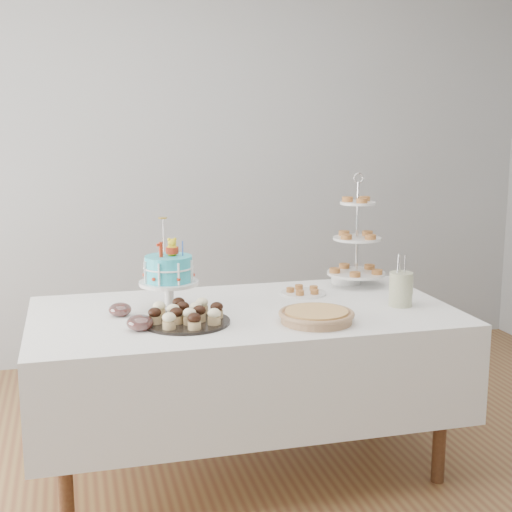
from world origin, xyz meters
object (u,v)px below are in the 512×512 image
object	(u,v)px
tiered_stand	(357,239)
birthday_cake	(169,284)
pastry_plate	(303,291)
plate_stack	(346,277)
table	(244,357)
jam_bowl_b	(120,310)
jam_bowl_a	(140,323)
pie	(316,316)
cupcake_tray	(186,314)
utensil_pitcher	(401,288)

from	to	relation	value
tiered_stand	birthday_cake	bearing A→B (deg)	-167.89
tiered_stand	pastry_plate	bearing A→B (deg)	-160.68
plate_stack	table	bearing A→B (deg)	-148.83
table	tiered_stand	xyz separation A→B (m)	(0.69, 0.33, 0.48)
jam_bowl_b	birthday_cake	bearing A→B (deg)	17.61
table	plate_stack	size ratio (longest dim) A/B	12.05
jam_bowl_a	jam_bowl_b	xyz separation A→B (m)	(-0.06, 0.25, -0.00)
pie	jam_bowl_b	distance (m)	0.87
birthday_cake	plate_stack	distance (m)	1.03
cupcake_tray	birthday_cake	bearing A→B (deg)	97.59
tiered_stand	plate_stack	xyz separation A→B (m)	(-0.03, 0.07, -0.22)
birthday_cake	tiered_stand	world-z (taller)	tiered_stand
cupcake_tray	pastry_plate	world-z (taller)	cupcake_tray
birthday_cake	utensil_pitcher	bearing A→B (deg)	-27.34
cupcake_tray	jam_bowl_b	size ratio (longest dim) A/B	3.73
table	plate_stack	bearing A→B (deg)	31.17
plate_stack	utensil_pitcher	size ratio (longest dim) A/B	0.65
tiered_stand	plate_stack	distance (m)	0.23
tiered_stand	jam_bowl_a	world-z (taller)	tiered_stand
plate_stack	utensil_pitcher	distance (m)	0.52
tiered_stand	plate_stack	world-z (taller)	tiered_stand
tiered_stand	jam_bowl_a	bearing A→B (deg)	-155.58
cupcake_tray	plate_stack	distance (m)	1.10
cupcake_tray	tiered_stand	bearing A→B (deg)	26.23
cupcake_tray	plate_stack	world-z (taller)	cupcake_tray
plate_stack	pie	bearing A→B (deg)	-121.10
table	jam_bowl_b	distance (m)	0.61
pie	jam_bowl_a	world-z (taller)	jam_bowl_a
birthday_cake	jam_bowl_a	size ratio (longest dim) A/B	3.76
pie	utensil_pitcher	bearing A→B (deg)	19.01
birthday_cake	pastry_plate	size ratio (longest dim) A/B	1.88
plate_stack	utensil_pitcher	bearing A→B (deg)	-82.38
birthday_cake	utensil_pitcher	distance (m)	1.08
pie	plate_stack	bearing A→B (deg)	58.90
plate_stack	jam_bowl_a	world-z (taller)	jam_bowl_a
pastry_plate	jam_bowl_a	xyz separation A→B (m)	(-0.85, -0.42, 0.02)
jam_bowl_a	utensil_pitcher	xyz separation A→B (m)	(1.22, 0.09, 0.06)
jam_bowl_a	pie	bearing A→B (deg)	-5.46
table	cupcake_tray	bearing A→B (deg)	-152.89
cupcake_tray	pie	bearing A→B (deg)	-12.93
utensil_pitcher	plate_stack	bearing A→B (deg)	98.62
plate_stack	pastry_plate	xyz separation A→B (m)	(-0.30, -0.18, -0.02)
birthday_cake	jam_bowl_a	bearing A→B (deg)	-132.75
birthday_cake	pastry_plate	distance (m)	0.70
table	utensil_pitcher	distance (m)	0.80
pie	jam_bowl_b	xyz separation A→B (m)	(-0.81, 0.32, -0.00)
pie	tiered_stand	world-z (taller)	tiered_stand
utensil_pitcher	pie	bearing A→B (deg)	-160.00
table	pie	xyz separation A→B (m)	(0.25, -0.27, 0.26)
pie	utensil_pitcher	size ratio (longest dim) A/B	1.35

